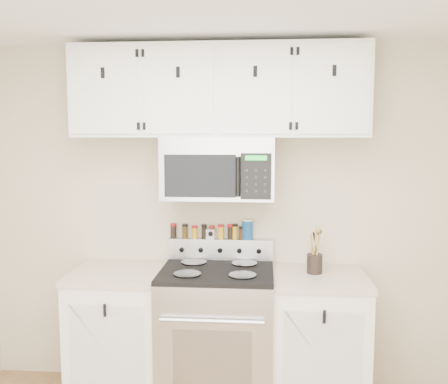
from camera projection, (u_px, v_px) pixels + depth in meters
name	position (u px, v px, depth m)	size (l,w,h in m)	color
back_wall	(221.00, 218.00, 3.66)	(3.50, 0.01, 2.50)	#B9AC8A
range	(217.00, 334.00, 3.44)	(0.76, 0.65, 1.10)	#B7B7BA
base_cabinet_left	(120.00, 333.00, 3.52)	(0.64, 0.62, 0.92)	white
base_cabinet_right	(318.00, 340.00, 3.41)	(0.64, 0.62, 0.92)	white
microwave	(219.00, 168.00, 3.43)	(0.76, 0.44, 0.42)	#9E9EA3
upper_cabinets	(219.00, 92.00, 3.39)	(2.00, 0.35, 0.62)	white
utensil_crock	(315.00, 262.00, 3.39)	(0.10, 0.10, 0.31)	black
kitchen_timer	(211.00, 234.00, 3.65)	(0.06, 0.05, 0.07)	silver
salt_canister	(247.00, 229.00, 3.62)	(0.08, 0.08, 0.15)	#144B89
spice_jar_0	(173.00, 231.00, 3.67)	(0.05, 0.05, 0.11)	black
spice_jar_1	(185.00, 231.00, 3.66)	(0.04, 0.04, 0.10)	#412F0F
spice_jar_2	(195.00, 232.00, 3.66)	(0.04, 0.04, 0.09)	gold
spice_jar_3	(204.00, 231.00, 3.65)	(0.04, 0.04, 0.10)	black
spice_jar_4	(212.00, 232.00, 3.65)	(0.04, 0.04, 0.10)	#40290F
spice_jar_5	(221.00, 232.00, 3.64)	(0.04, 0.04, 0.10)	gold
spice_jar_6	(230.00, 232.00, 3.63)	(0.04, 0.04, 0.11)	black
spice_jar_7	(235.00, 231.00, 3.63)	(0.04, 0.04, 0.11)	orange
spice_jar_8	(242.00, 233.00, 3.63)	(0.04, 0.04, 0.09)	#3C210E
spice_jar_9	(245.00, 233.00, 3.63)	(0.04, 0.04, 0.09)	gold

